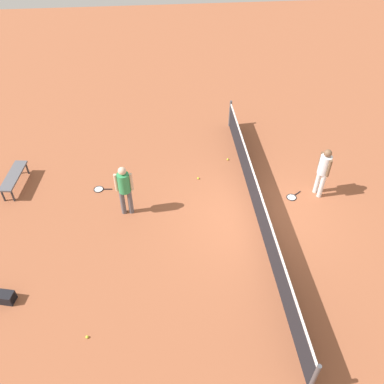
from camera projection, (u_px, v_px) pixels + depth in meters
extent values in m
plane|color=#9E5638|center=(257.00, 217.00, 11.96)|extent=(40.00, 40.00, 0.00)
cylinder|color=#4C4C51|center=(230.00, 114.00, 15.32)|extent=(0.09, 0.09, 1.07)
cylinder|color=#4C4C51|center=(314.00, 379.00, 7.89)|extent=(0.09, 0.09, 1.07)
cube|color=black|center=(258.00, 206.00, 11.66)|extent=(10.00, 0.02, 0.91)
cube|color=white|center=(260.00, 193.00, 11.34)|extent=(10.00, 0.04, 0.06)
cylinder|color=#595960|center=(123.00, 202.00, 11.82)|extent=(0.14, 0.14, 0.85)
cylinder|color=#595960|center=(130.00, 202.00, 11.83)|extent=(0.14, 0.14, 0.85)
cylinder|color=#339959|center=(124.00, 183.00, 11.33)|extent=(0.35, 0.35, 0.62)
cylinder|color=beige|center=(116.00, 183.00, 11.31)|extent=(0.09, 0.09, 0.58)
cylinder|color=beige|center=(131.00, 182.00, 11.33)|extent=(0.09, 0.09, 0.58)
sphere|color=beige|center=(122.00, 171.00, 11.05)|extent=(0.23, 0.23, 0.23)
cylinder|color=white|center=(317.00, 182.00, 12.51)|extent=(0.17, 0.17, 0.85)
cylinder|color=white|center=(322.00, 186.00, 12.36)|extent=(0.17, 0.17, 0.85)
cylinder|color=white|center=(325.00, 165.00, 11.94)|extent=(0.42, 0.42, 0.62)
cylinder|color=brown|center=(321.00, 160.00, 12.08)|extent=(0.11, 0.11, 0.58)
cylinder|color=brown|center=(329.00, 169.00, 11.78)|extent=(0.11, 0.11, 0.58)
sphere|color=brown|center=(328.00, 153.00, 11.66)|extent=(0.28, 0.28, 0.23)
torus|color=black|center=(99.00, 189.00, 12.87)|extent=(0.34, 0.34, 0.02)
cylinder|color=silver|center=(99.00, 189.00, 12.87)|extent=(0.29, 0.29, 0.00)
cylinder|color=black|center=(107.00, 189.00, 12.86)|extent=(0.06, 0.28, 0.03)
torus|color=black|center=(291.00, 197.00, 12.58)|extent=(0.44, 0.44, 0.02)
cylinder|color=silver|center=(291.00, 197.00, 12.58)|extent=(0.37, 0.37, 0.00)
cylinder|color=black|center=(297.00, 193.00, 12.72)|extent=(0.18, 0.25, 0.03)
sphere|color=#C6E033|center=(228.00, 159.00, 14.01)|extent=(0.07, 0.07, 0.07)
sphere|color=#C6E033|center=(87.00, 337.00, 9.08)|extent=(0.07, 0.07, 0.07)
sphere|color=#C6E033|center=(198.00, 178.00, 13.24)|extent=(0.07, 0.07, 0.07)
cube|color=#595960|center=(13.00, 176.00, 12.68)|extent=(1.54, 0.58, 0.06)
cylinder|color=#333338|center=(18.00, 168.00, 13.35)|extent=(0.07, 0.07, 0.42)
cylinder|color=#333338|center=(3.00, 196.00, 12.35)|extent=(0.07, 0.07, 0.42)
cylinder|color=#333338|center=(27.00, 169.00, 13.34)|extent=(0.07, 0.07, 0.42)
cylinder|color=#333338|center=(13.00, 196.00, 12.34)|extent=(0.07, 0.07, 0.42)
cylinder|color=black|center=(12.00, 298.00, 9.71)|extent=(0.28, 0.16, 0.27)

